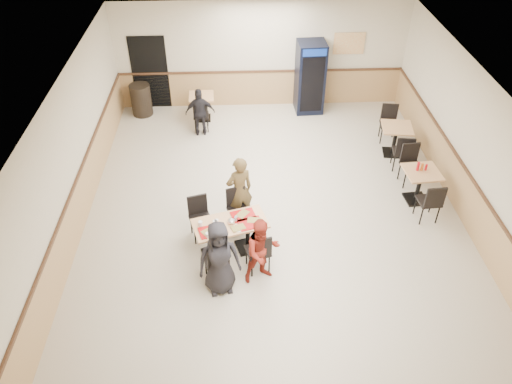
{
  "coord_description": "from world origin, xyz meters",
  "views": [
    {
      "loc": [
        -0.74,
        -8.1,
        7.01
      ],
      "look_at": [
        -0.39,
        -0.5,
        1.03
      ],
      "focal_mm": 35.0,
      "sensor_mm": 36.0,
      "label": 1
    }
  ],
  "objects_px": {
    "diner_woman_right": "(262,251)",
    "lone_diner": "(200,112)",
    "diner_man_opposite": "(239,190)",
    "back_table": "(202,104)",
    "side_table_near": "(420,181)",
    "pepsi_cooler": "(310,77)",
    "main_table": "(231,232)",
    "trash_bin": "(141,100)",
    "side_table_far": "(396,136)",
    "diner_woman_left": "(219,258)"
  },
  "relations": [
    {
      "from": "diner_woman_right",
      "to": "lone_diner",
      "type": "relative_size",
      "value": 1.05
    },
    {
      "from": "diner_man_opposite",
      "to": "back_table",
      "type": "height_order",
      "value": "diner_man_opposite"
    },
    {
      "from": "diner_woman_right",
      "to": "diner_man_opposite",
      "type": "height_order",
      "value": "diner_man_opposite"
    },
    {
      "from": "side_table_near",
      "to": "back_table",
      "type": "distance_m",
      "value": 6.2
    },
    {
      "from": "pepsi_cooler",
      "to": "back_table",
      "type": "bearing_deg",
      "value": -175.44
    },
    {
      "from": "main_table",
      "to": "pepsi_cooler",
      "type": "distance_m",
      "value": 6.1
    },
    {
      "from": "trash_bin",
      "to": "side_table_near",
      "type": "bearing_deg",
      "value": -32.44
    },
    {
      "from": "pepsi_cooler",
      "to": "lone_diner",
      "type": "bearing_deg",
      "value": -161.07
    },
    {
      "from": "diner_man_opposite",
      "to": "lone_diner",
      "type": "distance_m",
      "value": 3.64
    },
    {
      "from": "side_table_near",
      "to": "side_table_far",
      "type": "relative_size",
      "value": 0.96
    },
    {
      "from": "side_table_far",
      "to": "back_table",
      "type": "xyz_separation_m",
      "value": [
        -4.84,
        1.97,
        -0.04
      ]
    },
    {
      "from": "diner_woman_left",
      "to": "diner_man_opposite",
      "type": "distance_m",
      "value": 1.91
    },
    {
      "from": "diner_woman_left",
      "to": "side_table_far",
      "type": "relative_size",
      "value": 1.87
    },
    {
      "from": "lone_diner",
      "to": "trash_bin",
      "type": "bearing_deg",
      "value": -38.05
    },
    {
      "from": "diner_woman_right",
      "to": "trash_bin",
      "type": "xyz_separation_m",
      "value": [
        -3.03,
        6.32,
        -0.24
      ]
    },
    {
      "from": "trash_bin",
      "to": "diner_man_opposite",
      "type": "bearing_deg",
      "value": -60.35
    },
    {
      "from": "diner_woman_left",
      "to": "diner_man_opposite",
      "type": "relative_size",
      "value": 0.97
    },
    {
      "from": "main_table",
      "to": "side_table_near",
      "type": "relative_size",
      "value": 1.95
    },
    {
      "from": "diner_woman_right",
      "to": "side_table_far",
      "type": "distance_m",
      "value": 5.33
    },
    {
      "from": "main_table",
      "to": "back_table",
      "type": "distance_m",
      "value": 5.31
    },
    {
      "from": "diner_woman_right",
      "to": "trash_bin",
      "type": "bearing_deg",
      "value": 96.08
    },
    {
      "from": "diner_man_opposite",
      "to": "pepsi_cooler",
      "type": "relative_size",
      "value": 0.79
    },
    {
      "from": "lone_diner",
      "to": "diner_man_opposite",
      "type": "bearing_deg",
      "value": 101.32
    },
    {
      "from": "diner_woman_left",
      "to": "main_table",
      "type": "bearing_deg",
      "value": 67.25
    },
    {
      "from": "side_table_far",
      "to": "trash_bin",
      "type": "distance_m",
      "value": 6.95
    },
    {
      "from": "main_table",
      "to": "trash_bin",
      "type": "height_order",
      "value": "trash_bin"
    },
    {
      "from": "main_table",
      "to": "side_table_near",
      "type": "distance_m",
      "value": 4.36
    },
    {
      "from": "diner_woman_right",
      "to": "trash_bin",
      "type": "relative_size",
      "value": 1.54
    },
    {
      "from": "diner_woman_left",
      "to": "back_table",
      "type": "height_order",
      "value": "diner_woman_left"
    },
    {
      "from": "pepsi_cooler",
      "to": "trash_bin",
      "type": "bearing_deg",
      "value": 177.62
    },
    {
      "from": "side_table_far",
      "to": "pepsi_cooler",
      "type": "relative_size",
      "value": 0.41
    },
    {
      "from": "side_table_far",
      "to": "lone_diner",
      "type": "bearing_deg",
      "value": 166.56
    },
    {
      "from": "main_table",
      "to": "side_table_near",
      "type": "bearing_deg",
      "value": 2.93
    },
    {
      "from": "pepsi_cooler",
      "to": "main_table",
      "type": "bearing_deg",
      "value": -114.55
    },
    {
      "from": "pepsi_cooler",
      "to": "diner_man_opposite",
      "type": "bearing_deg",
      "value": -116.38
    },
    {
      "from": "side_table_far",
      "to": "pepsi_cooler",
      "type": "height_order",
      "value": "pepsi_cooler"
    },
    {
      "from": "diner_woman_right",
      "to": "diner_man_opposite",
      "type": "bearing_deg",
      "value": 83.21
    },
    {
      "from": "side_table_near",
      "to": "diner_woman_left",
      "type": "bearing_deg",
      "value": -151.34
    },
    {
      "from": "back_table",
      "to": "diner_woman_right",
      "type": "bearing_deg",
      "value": -77.48
    },
    {
      "from": "back_table",
      "to": "trash_bin",
      "type": "xyz_separation_m",
      "value": [
        -1.71,
        0.35,
        -0.03
      ]
    },
    {
      "from": "diner_woman_left",
      "to": "side_table_far",
      "type": "xyz_separation_m",
      "value": [
        4.28,
        4.22,
        -0.25
      ]
    },
    {
      "from": "lone_diner",
      "to": "side_table_far",
      "type": "bearing_deg",
      "value": 162.71
    },
    {
      "from": "back_table",
      "to": "pepsi_cooler",
      "type": "relative_size",
      "value": 0.36
    },
    {
      "from": "side_table_near",
      "to": "trash_bin",
      "type": "xyz_separation_m",
      "value": [
        -6.58,
        4.18,
        -0.07
      ]
    },
    {
      "from": "lone_diner",
      "to": "back_table",
      "type": "bearing_deg",
      "value": -93.86
    },
    {
      "from": "diner_woman_right",
      "to": "pepsi_cooler",
      "type": "height_order",
      "value": "pepsi_cooler"
    },
    {
      "from": "main_table",
      "to": "lone_diner",
      "type": "relative_size",
      "value": 1.17
    },
    {
      "from": "pepsi_cooler",
      "to": "diner_woman_left",
      "type": "bearing_deg",
      "value": -113.21
    },
    {
      "from": "diner_woman_right",
      "to": "pepsi_cooler",
      "type": "distance_m",
      "value": 6.59
    },
    {
      "from": "diner_woman_right",
      "to": "back_table",
      "type": "relative_size",
      "value": 1.92
    }
  ]
}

